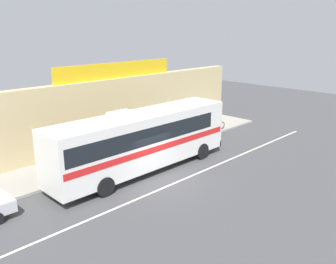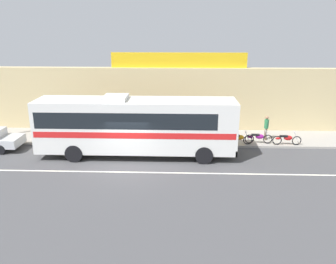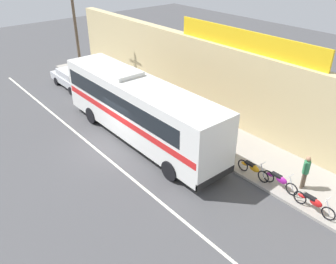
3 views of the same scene
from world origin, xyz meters
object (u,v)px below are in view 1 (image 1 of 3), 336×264
motorcycle_green (217,126)px  pedestrian_near_shop (198,119)px  intercity_bus (142,138)px  pedestrian_far_left (80,150)px  motorcycle_red (201,129)px  motorcycle_black (191,133)px

motorcycle_green → pedestrian_near_shop: pedestrian_near_shop is taller
intercity_bus → pedestrian_near_shop: intercity_bus is taller
intercity_bus → pedestrian_near_shop: (8.73, 3.02, -0.93)m
intercity_bus → pedestrian_far_left: size_ratio=7.04×
intercity_bus → motorcycle_green: intercity_bus is taller
pedestrian_near_shop → intercity_bus: bearing=-160.9°
motorcycle_green → motorcycle_red: 1.83m
motorcycle_green → pedestrian_far_left: (-12.10, 1.25, 0.57)m
motorcycle_black → pedestrian_far_left: bearing=172.1°
motorcycle_red → pedestrian_far_left: 10.35m
pedestrian_far_left → intercity_bus: bearing=-54.7°
intercity_bus → motorcycle_black: (6.66, 1.95, -1.50)m
motorcycle_black → pedestrian_far_left: 9.02m
motorcycle_black → motorcycle_green: (3.19, -0.02, 0.00)m
motorcycle_green → pedestrian_near_shop: (-1.12, 1.09, 0.57)m
motorcycle_black → motorcycle_green: size_ratio=0.96×
motorcycle_green → pedestrian_far_left: size_ratio=1.12×
motorcycle_black → pedestrian_far_left: (-8.91, 1.23, 0.57)m
intercity_bus → motorcycle_red: 8.45m
intercity_bus → motorcycle_red: intercity_bus is taller
motorcycle_black → pedestrian_far_left: pedestrian_far_left is taller
motorcycle_red → pedestrian_near_shop: 1.24m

